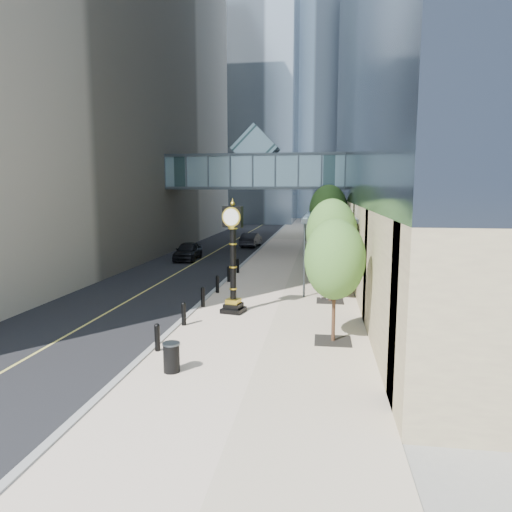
# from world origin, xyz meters

# --- Properties ---
(ground) EXTENTS (320.00, 320.00, 0.00)m
(ground) POSITION_xyz_m (0.00, 0.00, 0.00)
(ground) COLOR gray
(ground) RESTS_ON ground
(road) EXTENTS (8.00, 180.00, 0.02)m
(road) POSITION_xyz_m (-7.00, 40.00, 0.01)
(road) COLOR black
(road) RESTS_ON ground
(sidewalk) EXTENTS (8.00, 180.00, 0.06)m
(sidewalk) POSITION_xyz_m (1.00, 40.00, 0.03)
(sidewalk) COLOR beige
(sidewalk) RESTS_ON ground
(curb) EXTENTS (0.25, 180.00, 0.07)m
(curb) POSITION_xyz_m (-3.00, 40.00, 0.04)
(curb) COLOR gray
(curb) RESTS_ON ground
(midrise_left) EXTENTS (20.00, 58.00, 40.00)m
(midrise_left) POSITION_xyz_m (-21.00, 25.00, 20.00)
(midrise_left) COLOR #AFA389
(midrise_left) RESTS_ON ground
(distant_tower_a) EXTENTS (24.00, 22.00, 78.00)m
(distant_tower_a) POSITION_xyz_m (-14.00, 75.00, 39.00)
(distant_tower_a) COLOR #91A3B6
(distant_tower_a) RESTS_ON ground
(distant_tower_b) EXTENTS (26.00, 24.00, 90.00)m
(distant_tower_b) POSITION_xyz_m (9.00, 95.00, 45.00)
(distant_tower_b) COLOR #91A3B6
(distant_tower_b) RESTS_ON ground
(distant_tower_c) EXTENTS (22.00, 22.00, 65.00)m
(distant_tower_c) POSITION_xyz_m (-6.00, 120.00, 32.50)
(distant_tower_c) COLOR #91A3B6
(distant_tower_c) RESTS_ON ground
(skywalk) EXTENTS (17.00, 4.20, 5.80)m
(skywalk) POSITION_xyz_m (-3.00, 28.00, 7.71)
(skywalk) COLOR slate
(skywalk) RESTS_ON ground
(entrance_canopy) EXTENTS (3.00, 8.00, 4.38)m
(entrance_canopy) POSITION_xyz_m (3.48, 14.00, 4.19)
(entrance_canopy) COLOR #383F44
(entrance_canopy) RESTS_ON ground
(bollard_row) EXTENTS (0.20, 16.20, 0.90)m
(bollard_row) POSITION_xyz_m (-2.70, 9.00, 0.51)
(bollard_row) COLOR black
(bollard_row) RESTS_ON sidewalk
(street_trees) EXTENTS (3.03, 28.29, 6.23)m
(street_trees) POSITION_xyz_m (3.60, 16.77, 3.71)
(street_trees) COLOR black
(street_trees) RESTS_ON sidewalk
(street_clock) EXTENTS (1.17, 1.17, 5.25)m
(street_clock) POSITION_xyz_m (-1.00, 6.59, 2.34)
(street_clock) COLOR black
(street_clock) RESTS_ON sidewalk
(trash_bin) EXTENTS (0.61, 0.61, 0.90)m
(trash_bin) POSITION_xyz_m (-1.57, -0.79, 0.51)
(trash_bin) COLOR black
(trash_bin) RESTS_ON sidewalk
(pedestrian) EXTENTS (0.75, 0.60, 1.78)m
(pedestrian) POSITION_xyz_m (3.29, 9.99, 0.95)
(pedestrian) COLOR #B1ABA2
(pedestrian) RESTS_ON sidewalk
(car_near) EXTENTS (2.00, 4.54, 1.52)m
(car_near) POSITION_xyz_m (-8.01, 22.65, 0.78)
(car_near) COLOR black
(car_near) RESTS_ON road
(car_far) EXTENTS (1.82, 4.48, 1.45)m
(car_far) POSITION_xyz_m (-4.20, 32.77, 0.74)
(car_far) COLOR black
(car_far) RESTS_ON road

